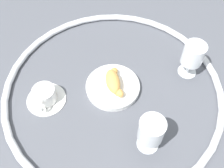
% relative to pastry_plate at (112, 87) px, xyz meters
% --- Properties ---
extents(ground_plane, '(2.20, 2.20, 0.00)m').
position_rel_pastry_plate_xyz_m(ground_plane, '(0.01, 0.00, -0.01)').
color(ground_plane, '#4C4F56').
extents(table_chrome_rim, '(0.78, 0.78, 0.02)m').
position_rel_pastry_plate_xyz_m(table_chrome_rim, '(0.01, 0.00, -0.00)').
color(table_chrome_rim, silver).
rests_on(table_chrome_rim, ground_plane).
extents(pastry_plate, '(0.19, 0.19, 0.02)m').
position_rel_pastry_plate_xyz_m(pastry_plate, '(0.00, 0.00, 0.00)').
color(pastry_plate, white).
rests_on(pastry_plate, ground_plane).
extents(croissant_large, '(0.14, 0.07, 0.04)m').
position_rel_pastry_plate_xyz_m(croissant_large, '(-0.00, 0.00, 0.03)').
color(croissant_large, '#D6994C').
rests_on(croissant_large, pastry_plate).
extents(coffee_cup_near, '(0.14, 0.14, 0.06)m').
position_rel_pastry_plate_xyz_m(coffee_cup_near, '(0.01, -0.23, 0.01)').
color(coffee_cup_near, white).
rests_on(coffee_cup_near, ground_plane).
extents(juice_glass_left, '(0.08, 0.08, 0.14)m').
position_rel_pastry_plate_xyz_m(juice_glass_left, '(-0.04, 0.29, 0.08)').
color(juice_glass_left, white).
rests_on(juice_glass_left, ground_plane).
extents(juice_glass_right, '(0.08, 0.08, 0.14)m').
position_rel_pastry_plate_xyz_m(juice_glass_right, '(0.22, 0.08, 0.08)').
color(juice_glass_right, white).
rests_on(juice_glass_right, ground_plane).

